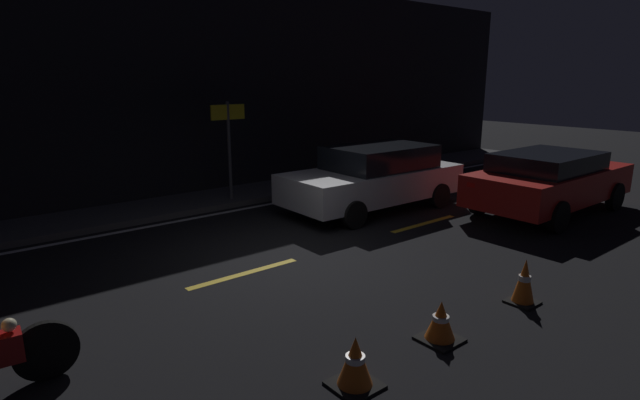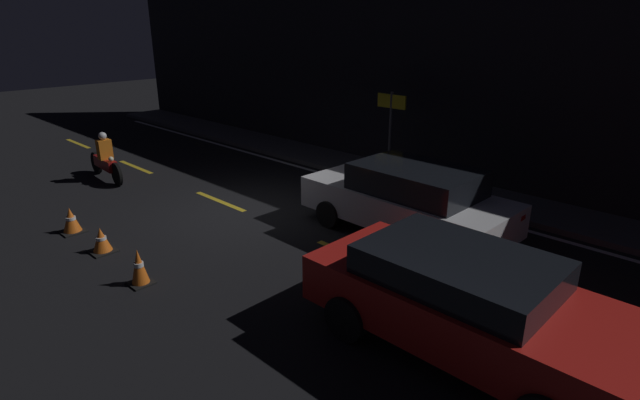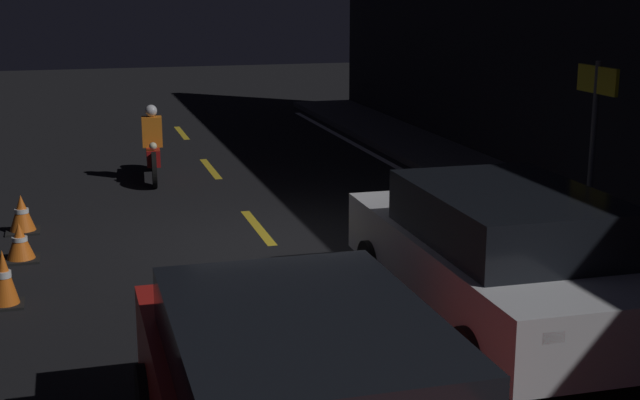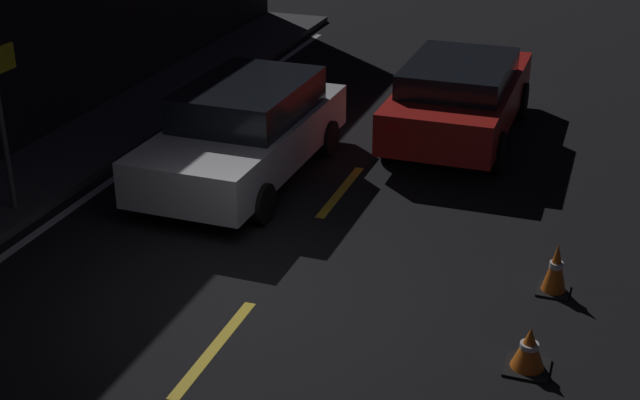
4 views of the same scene
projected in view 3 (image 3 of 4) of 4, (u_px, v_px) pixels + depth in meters
ground_plane at (273, 246)px, 12.31m from camera, size 56.00×56.00×0.00m
raised_curb at (573, 218)px, 13.53m from camera, size 28.00×1.73×0.13m
lane_dash_a at (182, 133)px, 21.66m from camera, size 2.00×0.14×0.01m
lane_dash_b at (211, 169)px, 17.45m from camera, size 2.00×0.14×0.01m
lane_dash_c at (258, 227)px, 13.24m from camera, size 2.00×0.14×0.01m
lane_dash_d at (349, 340)px, 9.04m from camera, size 2.00×0.14×0.01m
lane_solid_kerb at (507, 227)px, 13.25m from camera, size 25.20×0.14×0.01m
sedan_white at (500, 254)px, 9.22m from camera, size 4.53×2.05×1.52m
motorcycle at (153, 149)px, 16.44m from camera, size 2.25×0.38×1.39m
traffic_cone_near at (22, 214)px, 12.93m from camera, size 0.48×0.48×0.56m
traffic_cone_mid at (20, 242)px, 11.61m from camera, size 0.47×0.47×0.51m
traffic_cone_far at (4, 279)px, 9.94m from camera, size 0.39×0.39×0.66m
shop_sign at (595, 114)px, 11.94m from camera, size 0.90×0.08×2.40m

